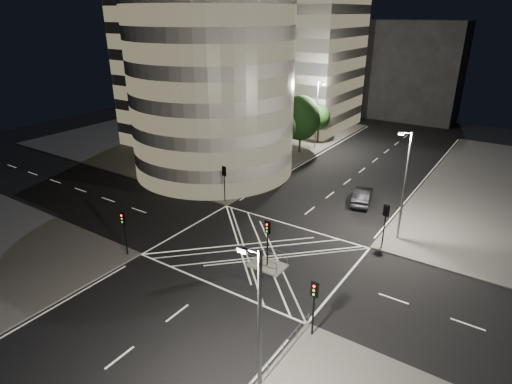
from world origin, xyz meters
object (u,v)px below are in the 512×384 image
Objects in this scene: traffic_signal_fr at (385,218)px; street_lamp_right_near at (259,337)px; traffic_signal_fl at (224,177)px; traffic_signal_nl at (124,226)px; central_island at (267,265)px; street_lamp_left_far at (317,113)px; street_lamp_left_near at (247,141)px; sedan at (362,196)px; traffic_signal_island at (268,235)px; traffic_signal_nr at (314,299)px; street_lamp_right_far at (404,183)px.

traffic_signal_fr is 20.97m from street_lamp_right_near.
traffic_signal_fl and traffic_signal_nl have the same top height.
traffic_signal_nl is 1.00× the size of traffic_signal_fr.
traffic_signal_fr reaches higher than central_island.
traffic_signal_fr is 29.63m from street_lamp_left_far.
street_lamp_left_far and street_lamp_right_near have the same top height.
traffic_signal_fr is at bearing 91.75° from street_lamp_right_near.
street_lamp_left_near is 1.93× the size of sedan.
central_island is at bearing -70.05° from street_lamp_left_far.
traffic_signal_fl is 1.00× the size of traffic_signal_island.
traffic_signal_nr is 0.40× the size of street_lamp_left_far.
street_lamp_left_near is 1.00× the size of street_lamp_left_far.
traffic_signal_fl is at bearing 142.46° from traffic_signal_island.
street_lamp_right_near is at bearing -21.55° from traffic_signal_nl.
street_lamp_left_near and street_lamp_left_far have the same top height.
traffic_signal_fr is 0.40× the size of street_lamp_left_far.
traffic_signal_nl is 18.99m from street_lamp_left_near.
traffic_signal_nr is 1.00× the size of traffic_signal_island.
traffic_signal_fl is at bearing -88.43° from street_lamp_left_far.
street_lamp_right_near is at bearing -84.96° from traffic_signal_nr.
street_lamp_right_near is at bearing -54.03° from street_lamp_left_near.
central_island is 0.30× the size of street_lamp_left_near.
traffic_signal_island is (-6.80, 5.30, 0.00)m from traffic_signal_nr.
traffic_signal_nl and traffic_signal_island have the same top height.
street_lamp_right_near is at bearing -59.25° from central_island.
traffic_signal_island is (0.00, 0.00, 2.84)m from central_island.
sedan is at bearing 59.87° from traffic_signal_nl.
street_lamp_left_near is (-0.64, 5.20, 2.63)m from traffic_signal_fl.
traffic_signal_nr is at bearing -37.93° from central_island.
street_lamp_left_near is (-18.24, 18.80, 2.63)m from traffic_signal_nr.
traffic_signal_nl is 19.78m from street_lamp_right_near.
traffic_signal_fl is at bearing 90.00° from traffic_signal_nl.
street_lamp_left_far and street_lamp_right_far have the same top height.
street_lamp_left_near is 1.00× the size of street_lamp_right_far.
traffic_signal_fl and traffic_signal_fr have the same top height.
traffic_signal_fl is 27.79m from street_lamp_right_near.
traffic_signal_nl reaches higher than sedan.
traffic_signal_fl is 1.00× the size of traffic_signal_nr.
traffic_signal_fr is 3.48m from street_lamp_right_far.
street_lamp_right_far is (18.87, -3.00, 0.00)m from street_lamp_left_near.
sedan is (1.80, 16.40, 0.78)m from central_island.
traffic_signal_nr is at bearing 0.00° from traffic_signal_nl.
street_lamp_left_near is at bearing 134.13° from traffic_signal_nr.
street_lamp_left_near is at bearing 96.97° from traffic_signal_fl.
street_lamp_left_near is 19.11m from street_lamp_right_far.
street_lamp_right_near is (0.00, -23.00, 0.00)m from street_lamp_right_far.
central_island is at bearing -125.30° from street_lamp_right_far.
traffic_signal_fr is at bearing -106.11° from street_lamp_right_far.
street_lamp_right_near is 1.93× the size of sedan.
traffic_signal_nl is 1.00× the size of traffic_signal_nr.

